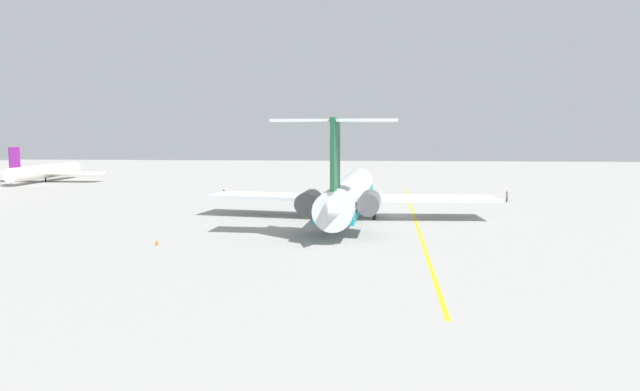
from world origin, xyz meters
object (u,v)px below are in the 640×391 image
main_jetliner (349,193)px  ground_crew_near_nose (507,195)px  safety_cone_wingtip (157,242)px  safety_cone_nose (450,199)px  airliner_mid_right (47,171)px  ground_crew_near_tail (224,192)px

main_jetliner → ground_crew_near_nose: 33.18m
main_jetliner → ground_crew_near_nose: main_jetliner is taller
safety_cone_wingtip → safety_cone_nose: bearing=-40.2°
main_jetliner → safety_cone_wingtip: bearing=138.5°
airliner_mid_right → safety_cone_nose: (-30.89, -89.83, -2.21)m
ground_crew_near_nose → ground_crew_near_tail: ground_crew_near_nose is taller
safety_cone_nose → ground_crew_near_nose: bearing=-101.2°
safety_cone_wingtip → airliner_mid_right: bearing=36.9°
main_jetliner → airliner_mid_right: 91.05m
ground_crew_near_tail → safety_cone_nose: 38.87m
airliner_mid_right → ground_crew_near_nose: (-32.69, -98.90, -1.33)m
main_jetliner → safety_cone_nose: bearing=-32.0°
safety_cone_nose → main_jetliner: bearing=144.4°
main_jetliner → airliner_mid_right: bearing=57.3°
ground_crew_near_tail → safety_cone_nose: bearing=35.4°
main_jetliner → airliner_mid_right: main_jetliner is taller
airliner_mid_right → safety_cone_nose: size_ratio=51.17×
airliner_mid_right → ground_crew_near_nose: size_ratio=15.44×
airliner_mid_right → safety_cone_nose: 95.02m
ground_crew_near_tail → safety_cone_nose: size_ratio=3.28×
main_jetliner → safety_cone_nose: 28.38m
main_jetliner → ground_crew_near_tail: bearing=49.1°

